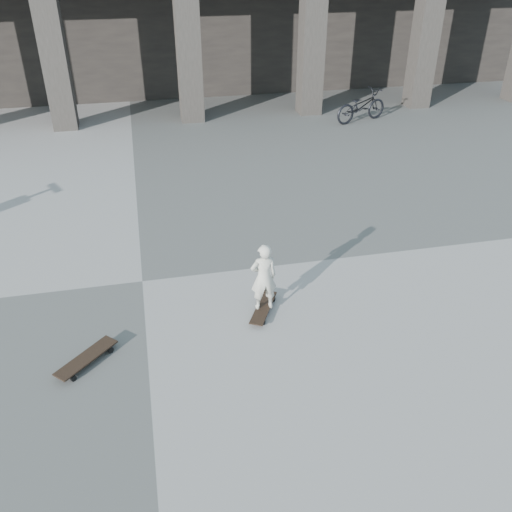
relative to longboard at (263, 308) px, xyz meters
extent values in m
plane|color=#525250|center=(-1.69, 1.19, -0.07)|extent=(90.00, 90.00, 0.00)
cube|color=#2D2A25|center=(-3.47, 9.69, 1.93)|extent=(0.65, 0.65, 4.00)
cube|color=#2D2A25|center=(0.10, 9.69, 1.93)|extent=(0.65, 0.65, 4.00)
cube|color=#2D2A25|center=(3.67, 9.69, 1.93)|extent=(0.65, 0.65, 4.00)
cube|color=#2D2A25|center=(7.24, 9.69, 1.93)|extent=(0.65, 0.65, 4.00)
cube|color=black|center=(0.00, 0.00, 0.01)|extent=(0.57, 0.84, 0.02)
cube|color=#B2B2B7|center=(0.14, 0.26, -0.03)|extent=(0.18, 0.12, 0.03)
cube|color=#B2B2B7|center=(-0.14, -0.26, -0.03)|extent=(0.18, 0.12, 0.03)
cylinder|color=black|center=(0.06, 0.30, -0.04)|extent=(0.05, 0.07, 0.06)
cylinder|color=black|center=(0.22, 0.22, -0.04)|extent=(0.05, 0.07, 0.06)
cylinder|color=black|center=(-0.22, -0.22, -0.04)|extent=(0.05, 0.07, 0.06)
cylinder|color=black|center=(-0.06, -0.30, -0.04)|extent=(0.05, 0.07, 0.06)
cube|color=black|center=(-2.44, -0.59, 0.03)|extent=(0.78, 0.79, 0.02)
cube|color=#B2B2B7|center=(-2.22, -0.37, -0.02)|extent=(0.18, 0.18, 0.03)
cube|color=#B2B2B7|center=(-2.66, -0.81, -0.02)|extent=(0.18, 0.18, 0.03)
cylinder|color=black|center=(-2.30, -0.30, -0.03)|extent=(0.08, 0.08, 0.08)
cylinder|color=black|center=(-2.15, -0.44, -0.03)|extent=(0.08, 0.08, 0.08)
cylinder|color=black|center=(-2.73, -0.74, -0.03)|extent=(0.08, 0.08, 0.08)
cylinder|color=black|center=(-2.59, -0.88, -0.03)|extent=(0.08, 0.08, 0.08)
imported|color=beige|center=(0.00, 0.00, 0.53)|extent=(0.38, 0.26, 1.03)
imported|color=black|center=(4.88, 8.49, 0.39)|extent=(1.84, 1.13, 0.91)
camera|label=1|loc=(-1.47, -6.17, 4.64)|focal=38.00mm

